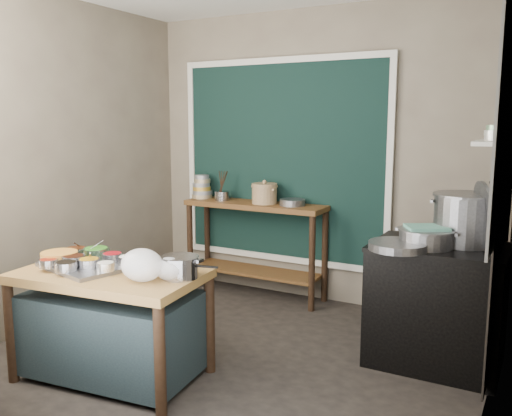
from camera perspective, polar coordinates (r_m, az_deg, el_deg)
The scene contains 30 objects.
floor at distance 4.30m, azimuth -1.96°, elevation -15.04°, with size 3.50×3.00×0.02m, color #2D2722.
back_wall at distance 5.29m, azimuth 6.37°, elevation 5.29°, with size 3.50×0.02×2.80m, color #786F5C.
left_wall at distance 5.06m, azimuth -19.50°, elevation 4.66°, with size 0.02×3.00×2.80m, color #786F5C.
right_wall at distance 3.39m, azimuth 24.41°, elevation 2.39°, with size 0.02×3.00×2.80m, color #786F5C.
curtain_panel at distance 5.40m, azimuth 2.75°, elevation 4.89°, with size 2.10×0.02×1.90m, color black.
curtain_frame at distance 5.39m, azimuth 2.70°, elevation 4.88°, with size 2.22×0.03×2.02m, color beige, non-canonical shape.
tile_panel at distance 3.93m, azimuth 25.13°, elevation 9.74°, with size 0.02×1.70×1.70m, color #B2B2AA.
soot_patch at distance 4.16m, azimuth 24.21°, elevation -6.31°, with size 0.01×1.30×1.30m, color black.
wall_shelf at distance 4.24m, azimuth 23.75°, elevation 6.34°, with size 0.22×0.70×0.03m, color beige.
prep_table at distance 3.91m, azimuth -14.92°, elevation -11.77°, with size 1.25×0.72×0.75m, color brown.
back_counter at distance 5.46m, azimuth -0.09°, elevation -4.37°, with size 1.45×0.40×0.95m, color brown.
stove_block at distance 4.19m, azimuth 18.45°, elevation -9.80°, with size 0.90×0.68×0.85m, color black.
stove_top at distance 4.07m, azimuth 18.77°, elevation -3.92°, with size 0.92×0.69×0.03m, color black.
condiment_tray at distance 3.93m, azimuth -17.54°, elevation -5.84°, with size 0.60×0.43×0.03m, color gray.
condiment_bowls at distance 3.95m, azimuth -17.62°, elevation -5.10°, with size 0.63×0.51×0.07m.
yellow_basin at distance 4.05m, azimuth -19.98°, elevation -5.02°, with size 0.25×0.25×0.10m, color gold.
saucepan at distance 3.54m, azimuth -8.04°, elevation -6.16°, with size 0.26×0.26×0.14m, color gray, non-canonical shape.
plastic_bag_a at distance 3.50m, azimuth -11.92°, elevation -5.90°, with size 0.28×0.24×0.21m, color white.
plastic_bag_b at distance 3.50m, azimuth -9.11°, elevation -6.33°, with size 0.20×0.17×0.15m, color white.
bowl_stack at distance 5.70m, azimuth -5.72°, elevation 2.11°, with size 0.22×0.22×0.24m.
utensil_cup at distance 5.52m, azimuth -3.56°, elevation 1.29°, with size 0.15×0.15×0.09m, color gray.
ceramic_crock at distance 5.30m, azimuth 0.89°, elevation 1.43°, with size 0.26×0.26×0.18m, color #9B7F54, non-canonical shape.
wide_bowl at distance 5.19m, azimuth 3.85°, elevation 0.60°, with size 0.24×0.24×0.06m, color gray.
stock_pot at distance 4.12m, azimuth 21.17°, elevation -1.10°, with size 0.47×0.47×0.36m, color gray, non-canonical shape.
pot_lid at distance 3.99m, azimuth 23.10°, elevation -0.74°, with size 0.48×0.48×0.02m, color gray.
steamer at distance 3.96m, azimuth 17.47°, elevation -3.02°, with size 0.40×0.40×0.13m, color gray, non-canonical shape.
green_cloth at distance 3.95m, azimuth 17.53°, elevation -1.96°, with size 0.27×0.21×0.02m, color #5C9D84.
shallow_pan at distance 3.83m, azimuth 14.70°, elevation -3.89°, with size 0.40×0.40×0.05m, color gray.
shelf_bowl_stack at distance 4.16m, azimuth 23.72°, elevation 7.21°, with size 0.13×0.13×0.11m.
shelf_bowl_green at distance 4.44m, azimuth 24.03°, elevation 6.96°, with size 0.15×0.15×0.05m, color gray.
Camera 1 is at (2.01, -3.37, 1.75)m, focal length 38.00 mm.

